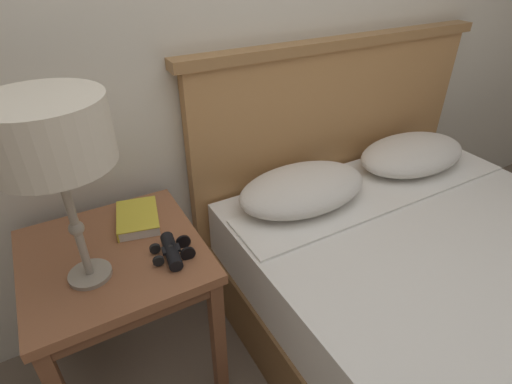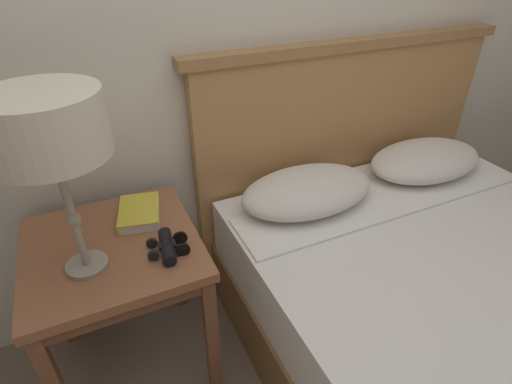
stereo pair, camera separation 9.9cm
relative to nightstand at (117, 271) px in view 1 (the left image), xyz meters
name	(u,v)px [view 1 (the left image)]	position (x,y,z in m)	size (l,w,h in m)	color
wall_back	(209,16)	(0.56, 0.37, 0.73)	(8.00, 0.06, 2.60)	beige
nightstand	(117,271)	(0.00, 0.00, 0.00)	(0.58, 0.58, 0.66)	brown
bed	(455,301)	(1.17, -0.54, -0.26)	(1.62, 1.88, 1.18)	brown
table_lamp	(48,136)	(-0.08, -0.08, 0.56)	(0.31, 0.31, 0.57)	gray
book_on_nightstand	(137,218)	(0.12, 0.12, 0.11)	(0.19, 0.24, 0.04)	silver
binoculars_pair	(172,251)	(0.17, -0.12, 0.11)	(0.15, 0.16, 0.05)	black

